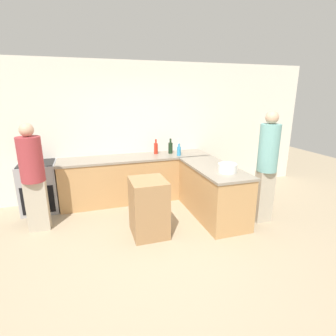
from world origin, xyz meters
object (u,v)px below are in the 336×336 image
(island_table, at_px, (149,207))
(dish_soap_bottle, at_px, (179,151))
(range_oven, at_px, (40,187))
(mixing_bowl, at_px, (227,168))
(vinegar_bottle_clear, at_px, (179,149))
(person_by_range, at_px, (33,174))
(hot_sauce_bottle, at_px, (156,148))
(wine_bottle_dark, at_px, (170,148))
(person_at_peninsula, at_px, (267,163))

(island_table, xyz_separation_m, dish_soap_bottle, (0.93, 1.26, 0.55))
(range_oven, relative_size, mixing_bowl, 3.11)
(range_oven, distance_m, vinegar_bottle_clear, 2.71)
(vinegar_bottle_clear, relative_size, person_by_range, 0.18)
(island_table, xyz_separation_m, hot_sauce_bottle, (0.54, 1.54, 0.57))
(hot_sauce_bottle, height_order, wine_bottle_dark, wine_bottle_dark)
(range_oven, distance_m, mixing_bowl, 3.35)
(range_oven, bearing_deg, mixing_bowl, -26.93)
(dish_soap_bottle, distance_m, hot_sauce_bottle, 0.49)
(range_oven, height_order, dish_soap_bottle, dish_soap_bottle)
(range_oven, xyz_separation_m, person_at_peninsula, (3.61, -1.60, 0.56))
(vinegar_bottle_clear, distance_m, person_by_range, 2.67)
(hot_sauce_bottle, distance_m, person_at_peninsula, 2.19)
(wine_bottle_dark, relative_size, person_at_peninsula, 0.17)
(mixing_bowl, relative_size, vinegar_bottle_clear, 0.95)
(hot_sauce_bottle, xyz_separation_m, wine_bottle_dark, (0.30, -0.05, 0.00))
(mixing_bowl, xyz_separation_m, hot_sauce_bottle, (-0.73, 1.60, 0.05))
(dish_soap_bottle, height_order, person_by_range, person_by_range)
(island_table, relative_size, person_by_range, 0.52)
(person_by_range, bearing_deg, wine_bottle_dark, 18.84)
(range_oven, height_order, mixing_bowl, mixing_bowl)
(island_table, xyz_separation_m, person_at_peninsula, (1.92, -0.16, 0.57))
(person_at_peninsula, bearing_deg, range_oven, 156.12)
(range_oven, bearing_deg, hot_sauce_bottle, 2.58)
(range_oven, distance_m, dish_soap_bottle, 2.68)
(range_oven, bearing_deg, person_at_peninsula, -23.88)
(wine_bottle_dark, xyz_separation_m, person_at_peninsula, (1.09, -1.65, -0.00))
(range_oven, height_order, person_by_range, person_by_range)
(mixing_bowl, xyz_separation_m, wine_bottle_dark, (-0.43, 1.55, 0.05))
(hot_sauce_bottle, bearing_deg, dish_soap_bottle, -35.77)
(range_oven, distance_m, wine_bottle_dark, 2.59)
(range_oven, relative_size, person_at_peninsula, 0.49)
(island_table, bearing_deg, range_oven, 139.51)
(wine_bottle_dark, relative_size, person_by_range, 0.18)
(dish_soap_bottle, height_order, vinegar_bottle_clear, vinegar_bottle_clear)
(range_oven, height_order, island_table, range_oven)
(vinegar_bottle_clear, distance_m, person_at_peninsula, 1.78)
(person_by_range, distance_m, person_at_peninsula, 3.64)
(person_by_range, bearing_deg, hot_sauce_bottle, 22.34)
(dish_soap_bottle, distance_m, vinegar_bottle_clear, 0.10)
(range_oven, xyz_separation_m, hot_sauce_bottle, (2.23, 0.10, 0.56))
(hot_sauce_bottle, relative_size, person_by_range, 0.18)
(mixing_bowl, bearing_deg, range_oven, 153.07)
(mixing_bowl, bearing_deg, dish_soap_bottle, 104.16)
(island_table, distance_m, wine_bottle_dark, 1.81)
(range_oven, height_order, hot_sauce_bottle, hot_sauce_bottle)
(hot_sauce_bottle, xyz_separation_m, person_at_peninsula, (1.39, -1.70, -0.00))
(mixing_bowl, xyz_separation_m, person_at_peninsula, (0.66, -0.10, 0.05))
(range_oven, bearing_deg, dish_soap_bottle, -4.05)
(mixing_bowl, bearing_deg, person_at_peninsula, -8.55)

